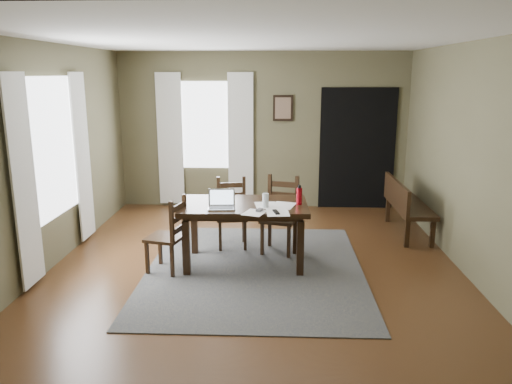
{
  "coord_description": "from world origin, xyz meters",
  "views": [
    {
      "loc": [
        0.25,
        -5.7,
        2.33
      ],
      "look_at": [
        0.0,
        0.3,
        0.9
      ],
      "focal_mm": 35.0,
      "sensor_mm": 36.0,
      "label": 1
    }
  ],
  "objects_px": {
    "chair_back_right": "(280,216)",
    "bench": "(405,202)",
    "chair_end": "(169,236)",
    "water_bottle": "(299,196)",
    "dining_table": "(244,211)",
    "laptop": "(222,203)",
    "chair_back_left": "(232,214)"
  },
  "relations": [
    {
      "from": "chair_back_left",
      "to": "laptop",
      "type": "distance_m",
      "value": 0.95
    },
    {
      "from": "chair_back_right",
      "to": "chair_back_left",
      "type": "bearing_deg",
      "value": 179.76
    },
    {
      "from": "dining_table",
      "to": "bench",
      "type": "distance_m",
      "value": 2.65
    },
    {
      "from": "bench",
      "to": "water_bottle",
      "type": "bearing_deg",
      "value": 129.59
    },
    {
      "from": "dining_table",
      "to": "laptop",
      "type": "height_order",
      "value": "laptop"
    },
    {
      "from": "dining_table",
      "to": "chair_end",
      "type": "relative_size",
      "value": 1.71
    },
    {
      "from": "dining_table",
      "to": "chair_back_right",
      "type": "relative_size",
      "value": 1.56
    },
    {
      "from": "chair_back_left",
      "to": "bench",
      "type": "distance_m",
      "value": 2.59
    },
    {
      "from": "chair_end",
      "to": "chair_back_left",
      "type": "distance_m",
      "value": 1.16
    },
    {
      "from": "bench",
      "to": "laptop",
      "type": "distance_m",
      "value": 2.99
    },
    {
      "from": "chair_end",
      "to": "water_bottle",
      "type": "relative_size",
      "value": 3.85
    },
    {
      "from": "chair_end",
      "to": "chair_back_left",
      "type": "bearing_deg",
      "value": 159.73
    },
    {
      "from": "chair_back_left",
      "to": "bench",
      "type": "bearing_deg",
      "value": 7.5
    },
    {
      "from": "chair_back_left",
      "to": "chair_back_right",
      "type": "height_order",
      "value": "chair_back_right"
    },
    {
      "from": "water_bottle",
      "to": "laptop",
      "type": "bearing_deg",
      "value": -168.5
    },
    {
      "from": "chair_end",
      "to": "water_bottle",
      "type": "bearing_deg",
      "value": 114.66
    },
    {
      "from": "dining_table",
      "to": "chair_end",
      "type": "height_order",
      "value": "chair_end"
    },
    {
      "from": "dining_table",
      "to": "laptop",
      "type": "relative_size",
      "value": 4.72
    },
    {
      "from": "chair_back_right",
      "to": "bench",
      "type": "relative_size",
      "value": 0.71
    },
    {
      "from": "chair_back_left",
      "to": "chair_end",
      "type": "bearing_deg",
      "value": -132.18
    },
    {
      "from": "chair_back_left",
      "to": "laptop",
      "type": "xyz_separation_m",
      "value": [
        -0.04,
        -0.87,
        0.38
      ]
    },
    {
      "from": "chair_back_left",
      "to": "water_bottle",
      "type": "bearing_deg",
      "value": -44.86
    },
    {
      "from": "water_bottle",
      "to": "chair_back_left",
      "type": "bearing_deg",
      "value": 142.42
    },
    {
      "from": "dining_table",
      "to": "chair_back_left",
      "type": "bearing_deg",
      "value": 105.95
    },
    {
      "from": "dining_table",
      "to": "water_bottle",
      "type": "bearing_deg",
      "value": -2.96
    },
    {
      "from": "bench",
      "to": "laptop",
      "type": "relative_size",
      "value": 4.27
    },
    {
      "from": "bench",
      "to": "water_bottle",
      "type": "xyz_separation_m",
      "value": [
        -1.62,
        -1.34,
        0.41
      ]
    },
    {
      "from": "water_bottle",
      "to": "chair_end",
      "type": "bearing_deg",
      "value": -169.96
    },
    {
      "from": "water_bottle",
      "to": "chair_back_right",
      "type": "bearing_deg",
      "value": 114.02
    },
    {
      "from": "dining_table",
      "to": "bench",
      "type": "height_order",
      "value": "bench"
    },
    {
      "from": "chair_back_left",
      "to": "water_bottle",
      "type": "relative_size",
      "value": 3.93
    },
    {
      "from": "chair_end",
      "to": "chair_back_right",
      "type": "bearing_deg",
      "value": 134.82
    }
  ]
}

